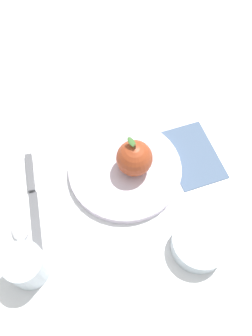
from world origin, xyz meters
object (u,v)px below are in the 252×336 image
Objects in this scene: dinner_plate at (126,170)px; linen_napkin at (192,155)px; apple at (134,158)px; spoon at (20,219)px; cup at (26,265)px; knife at (32,194)px; side_bowl at (199,243)px.

dinner_plate is 1.52× the size of linen_napkin.
spoon is at bearing 81.05° from apple.
cup is at bearing 104.68° from dinner_plate.
spoon is at bearing -14.46° from cup.
knife is at bearing -27.78° from cup.
apple reaches higher than spoon.
apple reaches higher than knife.
linen_napkin is (0.16, -0.13, -0.02)m from side_bowl.
apple is at bearing -110.06° from knife.
linen_napkin is at bearing -87.10° from cup.
spoon is at bearing 46.26° from side_bowl.
knife is at bearing 69.94° from apple.
apple is 0.49× the size of spoon.
side_bowl is at bearing -133.74° from spoon.
side_bowl is at bearing -116.91° from cup.
apple is at bearing -113.81° from dinner_plate.
cup reaches higher than spoon.
dinner_plate is at bearing 71.75° from linen_napkin.
apple is at bearing 72.46° from linen_napkin.
apple reaches higher than linen_napkin.
spoon is (0.10, -0.03, -0.04)m from cup.
apple is at bearing 0.91° from side_bowl.
linen_napkin is (-0.12, -0.33, -0.00)m from knife.
apple is 0.15m from linen_napkin.
side_bowl is 0.59× the size of spoon.
dinner_plate is at bearing 5.16° from side_bowl.
knife is 1.29× the size of spoon.
cup is at bearing 165.54° from spoon.
dinner_plate is 0.27m from cup.
apple is 0.21m from side_bowl.
cup is (-0.07, 0.26, 0.03)m from dinner_plate.
knife is 0.35m from linen_napkin.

